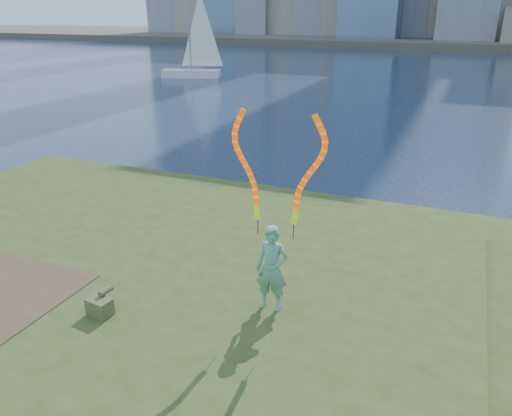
% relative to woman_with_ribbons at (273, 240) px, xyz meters
% --- Properties ---
extents(ground, '(320.00, 320.00, 0.00)m').
position_rel_woman_with_ribbons_xyz_m(ground, '(-3.21, 1.36, -2.20)').
color(ground, '#18243D').
rests_on(ground, ground).
extents(grassy_knoll, '(20.00, 18.00, 0.80)m').
position_rel_woman_with_ribbons_xyz_m(grassy_knoll, '(-3.21, -0.94, -1.86)').
color(grassy_knoll, '#354318').
rests_on(grassy_knoll, ground).
extents(far_shore, '(320.00, 40.00, 1.20)m').
position_rel_woman_with_ribbons_xyz_m(far_shore, '(-3.21, 96.36, -1.60)').
color(far_shore, '#4B4637').
rests_on(far_shore, ground).
extents(woman_with_ribbons, '(2.07, 0.44, 4.06)m').
position_rel_woman_with_ribbons_xyz_m(woman_with_ribbons, '(0.00, 0.00, 0.00)').
color(woman_with_ribbons, '#107137').
rests_on(woman_with_ribbons, grassy_knoll).
extents(canvas_bag, '(0.49, 0.56, 0.43)m').
position_rel_woman_with_ribbons_xyz_m(canvas_bag, '(-2.86, -1.47, -1.22)').
color(canvas_bag, '#4B542A').
rests_on(canvas_bag, grassy_knoll).
extents(sailboat, '(5.77, 3.29, 8.74)m').
position_rel_woman_with_ribbons_xyz_m(sailboat, '(-21.38, 34.85, -0.70)').
color(sailboat, white).
rests_on(sailboat, ground).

